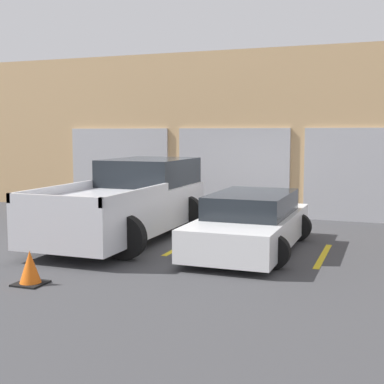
{
  "coord_description": "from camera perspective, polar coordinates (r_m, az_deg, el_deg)",
  "views": [
    {
      "loc": [
        4.09,
        -12.06,
        2.41
      ],
      "look_at": [
        0.0,
        -1.01,
        1.1
      ],
      "focal_mm": 50.0,
      "sensor_mm": 36.0,
      "label": 1
    }
  ],
  "objects": [
    {
      "name": "pickup_truck",
      "position": [
        12.3,
        -6.76,
        -1.04
      ],
      "size": [
        2.64,
        5.27,
        1.77
      ],
      "color": "silver",
      "rests_on": "ground"
    },
    {
      "name": "sedan_white",
      "position": [
        11.06,
        6.31,
        -3.33
      ],
      "size": [
        2.1,
        4.31,
        1.18
      ],
      "color": "white",
      "rests_on": "ground"
    },
    {
      "name": "parking_stripe_centre",
      "position": [
        10.88,
        13.81,
        -6.61
      ],
      "size": [
        0.12,
        2.2,
        0.01
      ],
      "primitive_type": "cube",
      "color": "gold",
      "rests_on": "ground"
    },
    {
      "name": "parking_stripe_far_left",
      "position": [
        12.91,
        -13.16,
        -4.57
      ],
      "size": [
        0.12,
        2.2,
        0.01
      ],
      "primitive_type": "cube",
      "color": "gold",
      "rests_on": "ground"
    },
    {
      "name": "traffic_cone",
      "position": [
        8.97,
        -16.89,
        -7.85
      ],
      "size": [
        0.47,
        0.47,
        0.55
      ],
      "color": "black",
      "rests_on": "ground"
    },
    {
      "name": "ground_plane",
      "position": [
        12.96,
        1.56,
        -4.37
      ],
      "size": [
        28.0,
        28.0,
        0.0
      ],
      "primitive_type": "plane",
      "color": "#3D3D3F"
    },
    {
      "name": "parking_stripe_left",
      "position": [
        11.57,
        -0.86,
        -5.66
      ],
      "size": [
        0.12,
        2.2,
        0.01
      ],
      "primitive_type": "cube",
      "color": "gold",
      "rests_on": "ground"
    },
    {
      "name": "shophouse_building",
      "position": [
        15.89,
        5.4,
        6.09
      ],
      "size": [
        17.51,
        0.68,
        4.78
      ],
      "color": "tan",
      "rests_on": "ground"
    }
  ]
}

